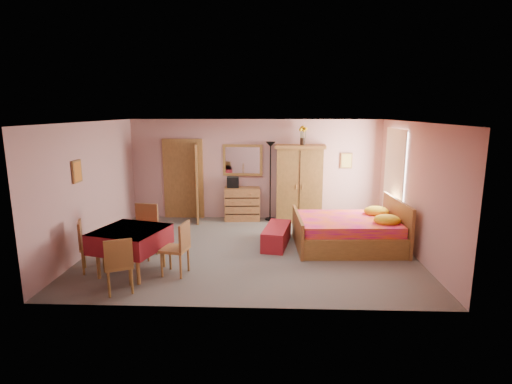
{
  "coord_description": "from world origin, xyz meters",
  "views": [
    {
      "loc": [
        0.41,
        -7.84,
        2.82
      ],
      "look_at": [
        0.1,
        0.3,
        1.15
      ],
      "focal_mm": 28.0,
      "sensor_mm": 36.0,
      "label": 1
    }
  ],
  "objects_px": {
    "wardrobe": "(300,184)",
    "chair_north": "(143,232)",
    "chair_south": "(119,264)",
    "chest_of_drawers": "(242,204)",
    "floor_lamp": "(270,181)",
    "stereo": "(233,182)",
    "chair_east": "(175,248)",
    "bed": "(347,223)",
    "dining_table": "(131,251)",
    "chair_west": "(93,246)",
    "bench": "(276,236)",
    "wall_mirror": "(243,160)",
    "sunflower_vase": "(303,135)"
  },
  "relations": [
    {
      "from": "wardrobe",
      "to": "bench",
      "type": "relative_size",
      "value": 1.61
    },
    {
      "from": "bed",
      "to": "bench",
      "type": "bearing_deg",
      "value": 176.16
    },
    {
      "from": "wardrobe",
      "to": "chair_north",
      "type": "xyz_separation_m",
      "value": [
        -3.21,
        -2.74,
        -0.47
      ]
    },
    {
      "from": "chest_of_drawers",
      "to": "floor_lamp",
      "type": "distance_m",
      "value": 0.94
    },
    {
      "from": "chair_south",
      "to": "chair_west",
      "type": "bearing_deg",
      "value": 108.83
    },
    {
      "from": "bench",
      "to": "chair_east",
      "type": "distance_m",
      "value": 2.42
    },
    {
      "from": "dining_table",
      "to": "bed",
      "type": "bearing_deg",
      "value": 20.82
    },
    {
      "from": "wall_mirror",
      "to": "bench",
      "type": "height_order",
      "value": "wall_mirror"
    },
    {
      "from": "chest_of_drawers",
      "to": "floor_lamp",
      "type": "height_order",
      "value": "floor_lamp"
    },
    {
      "from": "wall_mirror",
      "to": "dining_table",
      "type": "relative_size",
      "value": 0.95
    },
    {
      "from": "sunflower_vase",
      "to": "wardrobe",
      "type": "bearing_deg",
      "value": -157.95
    },
    {
      "from": "floor_lamp",
      "to": "chair_north",
      "type": "distance_m",
      "value": 3.78
    },
    {
      "from": "wardrobe",
      "to": "chair_west",
      "type": "relative_size",
      "value": 2.13
    },
    {
      "from": "floor_lamp",
      "to": "chair_east",
      "type": "xyz_separation_m",
      "value": [
        -1.64,
        -3.62,
        -0.55
      ]
    },
    {
      "from": "wall_mirror",
      "to": "sunflower_vase",
      "type": "height_order",
      "value": "sunflower_vase"
    },
    {
      "from": "chair_west",
      "to": "floor_lamp",
      "type": "bearing_deg",
      "value": 116.13
    },
    {
      "from": "chair_north",
      "to": "dining_table",
      "type": "bearing_deg",
      "value": 101.67
    },
    {
      "from": "bench",
      "to": "chair_north",
      "type": "bearing_deg",
      "value": -162.62
    },
    {
      "from": "wardrobe",
      "to": "chair_north",
      "type": "distance_m",
      "value": 4.24
    },
    {
      "from": "bed",
      "to": "chair_south",
      "type": "bearing_deg",
      "value": -152.7
    },
    {
      "from": "chest_of_drawers",
      "to": "wardrobe",
      "type": "bearing_deg",
      "value": -5.31
    },
    {
      "from": "floor_lamp",
      "to": "bench",
      "type": "relative_size",
      "value": 1.66
    },
    {
      "from": "wall_mirror",
      "to": "stereo",
      "type": "relative_size",
      "value": 3.43
    },
    {
      "from": "wall_mirror",
      "to": "bench",
      "type": "distance_m",
      "value": 2.7
    },
    {
      "from": "chair_east",
      "to": "dining_table",
      "type": "bearing_deg",
      "value": 97.65
    },
    {
      "from": "dining_table",
      "to": "stereo",
      "type": "bearing_deg",
      "value": 67.78
    },
    {
      "from": "bed",
      "to": "chest_of_drawers",
      "type": "bearing_deg",
      "value": 136.92
    },
    {
      "from": "dining_table",
      "to": "chair_west",
      "type": "relative_size",
      "value": 1.18
    },
    {
      "from": "floor_lamp",
      "to": "chair_east",
      "type": "height_order",
      "value": "floor_lamp"
    },
    {
      "from": "stereo",
      "to": "chair_south",
      "type": "bearing_deg",
      "value": -107.87
    },
    {
      "from": "stereo",
      "to": "chair_east",
      "type": "bearing_deg",
      "value": -100.65
    },
    {
      "from": "wall_mirror",
      "to": "stereo",
      "type": "distance_m",
      "value": 0.63
    },
    {
      "from": "bench",
      "to": "chair_north",
      "type": "height_order",
      "value": "chair_north"
    },
    {
      "from": "wall_mirror",
      "to": "chair_south",
      "type": "relative_size",
      "value": 1.13
    },
    {
      "from": "sunflower_vase",
      "to": "chair_west",
      "type": "height_order",
      "value": "sunflower_vase"
    },
    {
      "from": "floor_lamp",
      "to": "bed",
      "type": "bearing_deg",
      "value": -51.64
    },
    {
      "from": "sunflower_vase",
      "to": "chair_north",
      "type": "relative_size",
      "value": 0.46
    },
    {
      "from": "chair_west",
      "to": "chair_north",
      "type": "bearing_deg",
      "value": 112.81
    },
    {
      "from": "dining_table",
      "to": "chair_west",
      "type": "bearing_deg",
      "value": 173.93
    },
    {
      "from": "bench",
      "to": "dining_table",
      "type": "distance_m",
      "value": 3.02
    },
    {
      "from": "chest_of_drawers",
      "to": "dining_table",
      "type": "distance_m",
      "value": 3.93
    },
    {
      "from": "chair_south",
      "to": "chair_north",
      "type": "xyz_separation_m",
      "value": [
        -0.1,
        1.51,
        0.06
      ]
    },
    {
      "from": "bed",
      "to": "chair_east",
      "type": "distance_m",
      "value": 3.63
    },
    {
      "from": "wardrobe",
      "to": "dining_table",
      "type": "height_order",
      "value": "wardrobe"
    },
    {
      "from": "chest_of_drawers",
      "to": "floor_lamp",
      "type": "relative_size",
      "value": 0.44
    },
    {
      "from": "chair_south",
      "to": "chair_west",
      "type": "height_order",
      "value": "chair_west"
    },
    {
      "from": "chest_of_drawers",
      "to": "stereo",
      "type": "distance_m",
      "value": 0.62
    },
    {
      "from": "stereo",
      "to": "bed",
      "type": "bearing_deg",
      "value": -38.05
    },
    {
      "from": "chest_of_drawers",
      "to": "chair_north",
      "type": "height_order",
      "value": "chair_north"
    },
    {
      "from": "dining_table",
      "to": "chair_west",
      "type": "xyz_separation_m",
      "value": [
        -0.72,
        0.08,
        0.06
      ]
    }
  ]
}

